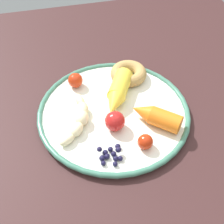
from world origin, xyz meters
name	(u,v)px	position (x,y,z in m)	size (l,w,h in m)	color
dining_table	(109,124)	(0.00, 0.00, 0.63)	(0.95, 0.99, 0.71)	#371F1F
plate	(112,113)	(0.05, 0.00, 0.72)	(0.35, 0.35, 0.02)	white
banana	(79,119)	(0.06, -0.08, 0.74)	(0.15, 0.08, 0.03)	#F3E6B3
carrot_orange	(156,116)	(0.10, 0.08, 0.75)	(0.10, 0.11, 0.04)	orange
carrot_yellow	(117,93)	(0.01, 0.02, 0.75)	(0.14, 0.10, 0.04)	yellow
donut	(129,73)	(-0.06, 0.06, 0.74)	(0.09, 0.09, 0.03)	tan
blueberry_pile	(111,154)	(0.16, -0.03, 0.73)	(0.05, 0.05, 0.02)	#191638
tomato_near	(145,142)	(0.16, 0.04, 0.74)	(0.03, 0.03, 0.03)	red
tomato_mid	(75,80)	(-0.06, -0.07, 0.74)	(0.04, 0.04, 0.04)	red
tomato_far	(115,121)	(0.09, -0.01, 0.75)	(0.04, 0.04, 0.04)	red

